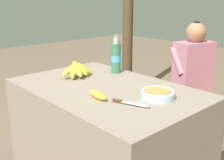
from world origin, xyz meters
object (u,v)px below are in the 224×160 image
object	(u,v)px
water_bottle	(116,58)
serving_bowl	(158,94)
seated_vendor	(189,71)
wooden_bench	(197,101)
support_post_near	(128,11)
knife	(125,102)
loose_banana_front	(98,95)
banana_bunch_ripe	(77,69)

from	to	relation	value
water_bottle	serving_bowl	bearing A→B (deg)	-20.06
water_bottle	seated_vendor	distance (m)	0.87
wooden_bench	support_post_near	size ratio (longest dim) A/B	0.68
water_bottle	knife	distance (m)	0.67
loose_banana_front	support_post_near	distance (m)	2.02
banana_bunch_ripe	seated_vendor	bearing A→B (deg)	79.16
loose_banana_front	seated_vendor	distance (m)	1.33
knife	seated_vendor	xyz separation A→B (m)	(-0.39, 1.24, -0.12)
knife	support_post_near	xyz separation A→B (m)	(-1.44, 1.47, 0.39)
loose_banana_front	seated_vendor	world-z (taller)	seated_vendor
banana_bunch_ripe	knife	xyz separation A→B (m)	(0.61, -0.12, -0.05)
knife	seated_vendor	bearing A→B (deg)	87.39
wooden_bench	knife	bearing A→B (deg)	-76.88
serving_bowl	seated_vendor	xyz separation A→B (m)	(-0.45, 1.04, -0.14)
wooden_bench	loose_banana_front	bearing A→B (deg)	-84.57
serving_bowl	wooden_bench	distance (m)	1.20
serving_bowl	knife	world-z (taller)	serving_bowl
loose_banana_front	seated_vendor	xyz separation A→B (m)	(-0.22, 1.30, -0.13)
banana_bunch_ripe	wooden_bench	xyz separation A→B (m)	(0.31, 1.15, -0.45)
banana_bunch_ripe	wooden_bench	distance (m)	1.27
banana_bunch_ripe	wooden_bench	size ratio (longest dim) A/B	0.18
serving_bowl	support_post_near	bearing A→B (deg)	139.73
banana_bunch_ripe	loose_banana_front	world-z (taller)	banana_bunch_ripe
seated_vendor	support_post_near	bearing A→B (deg)	3.02
seated_vendor	water_bottle	bearing A→B (deg)	96.87
serving_bowl	water_bottle	world-z (taller)	water_bottle
water_bottle	loose_banana_front	world-z (taller)	water_bottle
support_post_near	serving_bowl	bearing A→B (deg)	-40.27
support_post_near	banana_bunch_ripe	bearing A→B (deg)	-58.49
serving_bowl	seated_vendor	distance (m)	1.15
seated_vendor	support_post_near	xyz separation A→B (m)	(-1.05, 0.23, 0.51)
knife	loose_banana_front	bearing A→B (deg)	178.40
water_bottle	knife	size ratio (longest dim) A/B	1.42
serving_bowl	seated_vendor	size ratio (longest dim) A/B	0.18
banana_bunch_ripe	serving_bowl	xyz separation A→B (m)	(0.67, 0.08, -0.04)
serving_bowl	banana_bunch_ripe	bearing A→B (deg)	-172.93
banana_bunch_ripe	knife	world-z (taller)	banana_bunch_ripe
banana_bunch_ripe	serving_bowl	bearing A→B (deg)	7.07
banana_bunch_ripe	water_bottle	size ratio (longest dim) A/B	0.92
water_bottle	wooden_bench	world-z (taller)	water_bottle
loose_banana_front	support_post_near	world-z (taller)	support_post_near
banana_bunch_ripe	wooden_bench	bearing A→B (deg)	74.70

